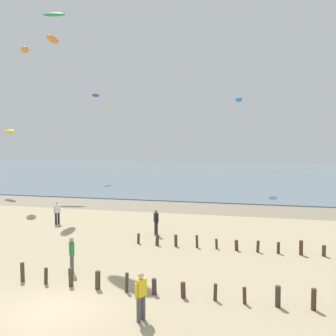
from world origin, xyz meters
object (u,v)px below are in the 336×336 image
at_px(kite_aloft_4, 25,50).
at_px(kite_aloft_8, 54,15).
at_px(person_right_flank, 141,295).
at_px(person_mid_beach, 57,212).
at_px(person_left_flank, 72,254).
at_px(kite_aloft_5, 96,95).
at_px(person_nearest_camera, 156,222).
at_px(kite_aloft_9, 239,100).
at_px(kite_aloft_7, 9,131).
at_px(kite_aloft_3, 52,39).

distance_m(kite_aloft_4, kite_aloft_8, 10.89).
bearing_deg(person_right_flank, person_mid_beach, 129.32).
bearing_deg(person_left_flank, kite_aloft_8, 120.91).
bearing_deg(kite_aloft_4, kite_aloft_5, -29.02).
bearing_deg(person_mid_beach, kite_aloft_4, 132.20).
xyz_separation_m(person_right_flank, kite_aloft_4, (-19.79, 23.09, 14.66)).
xyz_separation_m(person_mid_beach, kite_aloft_8, (-10.68, 18.72, 21.03)).
height_order(person_nearest_camera, kite_aloft_9, kite_aloft_9).
xyz_separation_m(person_nearest_camera, kite_aloft_9, (3.93, 23.93, 10.33)).
height_order(person_nearest_camera, person_right_flank, same).
height_order(person_left_flank, kite_aloft_7, kite_aloft_7).
distance_m(person_right_flank, kite_aloft_7, 35.83).
bearing_deg(person_right_flank, kite_aloft_8, 123.93).
distance_m(person_right_flank, kite_aloft_4, 33.76).
bearing_deg(kite_aloft_5, person_mid_beach, -164.49).
distance_m(person_left_flank, kite_aloft_4, 28.59).
distance_m(person_left_flank, kite_aloft_7, 30.03).
relative_size(kite_aloft_3, kite_aloft_9, 0.99).
distance_m(person_mid_beach, kite_aloft_3, 16.10).
bearing_deg(kite_aloft_4, person_nearest_camera, -155.98).
bearing_deg(kite_aloft_9, kite_aloft_3, 140.11).
bearing_deg(person_mid_beach, person_left_flank, -56.72).
height_order(person_mid_beach, kite_aloft_7, kite_aloft_7).
distance_m(kite_aloft_8, kite_aloft_9, 25.33).
bearing_deg(person_nearest_camera, kite_aloft_8, 132.87).
bearing_deg(person_mid_beach, person_nearest_camera, -10.19).
bearing_deg(person_left_flank, person_mid_beach, 123.28).
height_order(person_left_flank, kite_aloft_4, kite_aloft_4).
bearing_deg(person_nearest_camera, kite_aloft_4, 146.19).
xyz_separation_m(kite_aloft_3, kite_aloft_4, (-5.39, 3.83, 0.27)).
distance_m(person_right_flank, kite_aloft_5, 49.08).
distance_m(person_left_flank, kite_aloft_3, 23.28).
xyz_separation_m(person_nearest_camera, person_left_flank, (-1.96, -7.82, 0.00)).
distance_m(kite_aloft_3, kite_aloft_4, 6.62).
bearing_deg(kite_aloft_8, kite_aloft_9, 179.68).
xyz_separation_m(person_mid_beach, kite_aloft_9, (11.97, 22.49, 10.33)).
height_order(kite_aloft_4, kite_aloft_5, kite_aloft_4).
relative_size(person_left_flank, kite_aloft_8, 0.59).
bearing_deg(person_nearest_camera, kite_aloft_3, 146.92).
bearing_deg(person_nearest_camera, kite_aloft_9, 80.66).
height_order(kite_aloft_5, kite_aloft_8, kite_aloft_8).
relative_size(person_left_flank, kite_aloft_4, 0.72).
relative_size(person_nearest_camera, kite_aloft_9, 0.65).
bearing_deg(person_left_flank, kite_aloft_4, 128.18).
xyz_separation_m(kite_aloft_7, kite_aloft_8, (2.56, 5.90, 14.65)).
bearing_deg(kite_aloft_8, kite_aloft_4, 90.59).
height_order(person_right_flank, kite_aloft_4, kite_aloft_4).
bearing_deg(kite_aloft_3, kite_aloft_9, 121.51).
bearing_deg(kite_aloft_7, person_nearest_camera, -177.62).
height_order(person_left_flank, kite_aloft_9, kite_aloft_9).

